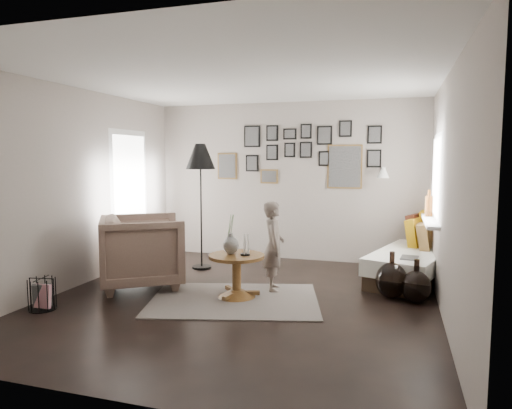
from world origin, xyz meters
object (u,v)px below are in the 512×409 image
(pedestal_table, at_px, (237,278))
(magazine_basket, at_px, (42,294))
(daybed, at_px, (412,258))
(vase, at_px, (231,242))
(demijohn_small, at_px, (416,287))
(floor_lamp, at_px, (200,161))
(demijohn_large, at_px, (391,280))
(child, at_px, (274,246))
(armchair, at_px, (142,251))

(pedestal_table, distance_m, magazine_basket, 2.20)
(daybed, xyz_separation_m, magazine_basket, (-3.98, -2.61, -0.11))
(magazine_basket, bearing_deg, vase, 30.22)
(daybed, distance_m, demijohn_small, 1.14)
(vase, relative_size, floor_lamp, 0.25)
(daybed, bearing_deg, magazine_basket, -129.58)
(demijohn_large, distance_m, child, 1.49)
(pedestal_table, xyz_separation_m, daybed, (2.05, 1.55, 0.04))
(daybed, xyz_separation_m, child, (-1.71, -1.12, 0.28))
(vase, distance_m, demijohn_small, 2.24)
(demijohn_large, bearing_deg, demijohn_small, -23.49)
(vase, bearing_deg, armchair, 176.14)
(pedestal_table, xyz_separation_m, vase, (-0.08, 0.02, 0.43))
(demijohn_large, bearing_deg, pedestal_table, -163.51)
(daybed, relative_size, magazine_basket, 5.68)
(daybed, distance_m, child, 2.06)
(demijohn_large, bearing_deg, armchair, -172.31)
(magazine_basket, height_order, demijohn_large, demijohn_large)
(daybed, bearing_deg, demijohn_small, -72.03)
(armchair, bearing_deg, child, -113.16)
(vase, xyz_separation_m, magazine_basket, (-1.85, -1.08, -0.50))
(vase, distance_m, floor_lamp, 1.81)
(vase, xyz_separation_m, armchair, (-1.27, 0.09, -0.20))
(demijohn_large, height_order, child, child)
(magazine_basket, height_order, demijohn_small, demijohn_small)
(floor_lamp, xyz_separation_m, magazine_basket, (-0.92, -2.30, -1.47))
(armchair, xyz_separation_m, child, (1.70, 0.32, 0.10))
(pedestal_table, bearing_deg, armchair, 175.52)
(pedestal_table, height_order, vase, vase)
(demijohn_small, bearing_deg, magazine_basket, -159.84)
(child, bearing_deg, demijohn_large, -103.36)
(pedestal_table, height_order, armchair, armchair)
(daybed, bearing_deg, vase, -127.15)
(vase, height_order, demijohn_large, vase)
(demijohn_small, xyz_separation_m, child, (-1.72, 0.02, 0.38))
(vase, distance_m, daybed, 2.65)
(pedestal_table, relative_size, magazine_basket, 1.91)
(daybed, distance_m, floor_lamp, 3.37)
(pedestal_table, height_order, magazine_basket, pedestal_table)
(armchair, distance_m, floor_lamp, 1.66)
(pedestal_table, distance_m, floor_lamp, 2.12)
(armchair, distance_m, child, 1.73)
(floor_lamp, height_order, magazine_basket, floor_lamp)
(magazine_basket, distance_m, child, 2.75)
(floor_lamp, distance_m, child, 1.91)
(armchair, bearing_deg, daybed, -101.00)
(pedestal_table, relative_size, demijohn_large, 1.19)
(armchair, bearing_deg, vase, -127.83)
(vase, distance_m, demijohn_large, 1.99)
(floor_lamp, xyz_separation_m, demijohn_large, (2.81, -0.71, -1.42))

